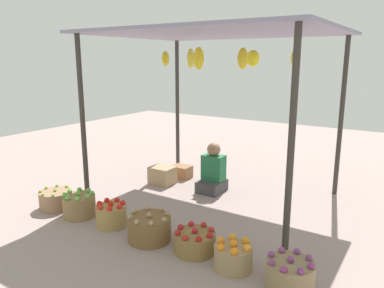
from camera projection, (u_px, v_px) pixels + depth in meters
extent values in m
plane|color=#A08C86|center=(215.00, 197.00, 5.60)|extent=(14.00, 14.00, 0.00)
cylinder|color=#38332D|center=(83.00, 122.00, 5.18)|extent=(0.07, 0.07, 2.37)
cylinder|color=#38332D|center=(291.00, 149.00, 3.61)|extent=(0.07, 0.07, 2.37)
cylinder|color=#38332D|center=(177.00, 105.00, 7.06)|extent=(0.07, 0.07, 2.37)
cylinder|color=#38332D|center=(341.00, 118.00, 5.50)|extent=(0.07, 0.07, 2.37)
cube|color=gray|center=(217.00, 33.00, 5.07)|extent=(3.26, 2.60, 0.04)
ellipsoid|color=gold|center=(165.00, 59.00, 5.93)|extent=(0.12, 0.12, 0.23)
ellipsoid|color=yellow|center=(191.00, 59.00, 5.69)|extent=(0.12, 0.12, 0.29)
ellipsoid|color=yellow|center=(199.00, 58.00, 5.08)|extent=(0.14, 0.14, 0.30)
ellipsoid|color=yellow|center=(243.00, 58.00, 5.26)|extent=(0.15, 0.15, 0.30)
ellipsoid|color=yellow|center=(253.00, 58.00, 4.69)|extent=(0.16, 0.16, 0.20)
ellipsoid|color=yellow|center=(296.00, 58.00, 4.85)|extent=(0.13, 0.13, 0.23)
cube|color=#413F42|center=(212.00, 186.00, 5.84)|extent=(0.36, 0.44, 0.18)
cube|color=#246E42|center=(214.00, 168.00, 5.81)|extent=(0.34, 0.22, 0.40)
sphere|color=#956B4F|center=(214.00, 149.00, 5.75)|extent=(0.21, 0.21, 0.21)
cylinder|color=#9B7356|center=(56.00, 200.00, 5.19)|extent=(0.44, 0.44, 0.24)
sphere|color=#92CE42|center=(55.00, 190.00, 5.16)|extent=(0.04, 0.04, 0.04)
sphere|color=#88CE3A|center=(64.00, 193.00, 5.06)|extent=(0.04, 0.04, 0.04)
sphere|color=#8BBF35|center=(70.00, 189.00, 5.20)|extent=(0.04, 0.04, 0.04)
sphere|color=#8EC53F|center=(67.00, 186.00, 5.32)|extent=(0.04, 0.04, 0.04)
sphere|color=#95C630|center=(57.00, 186.00, 5.35)|extent=(0.04, 0.04, 0.04)
sphere|color=#8AC534|center=(46.00, 188.00, 5.27)|extent=(0.04, 0.04, 0.04)
sphere|color=#95BE41|center=(40.00, 191.00, 5.12)|extent=(0.04, 0.04, 0.04)
sphere|color=#85CC42|center=(43.00, 195.00, 5.00)|extent=(0.04, 0.04, 0.04)
sphere|color=#96C838|center=(53.00, 195.00, 4.97)|extent=(0.04, 0.04, 0.04)
cylinder|color=olive|center=(79.00, 206.00, 4.91)|extent=(0.42, 0.42, 0.29)
sphere|color=#69A93D|center=(78.00, 194.00, 4.87)|extent=(0.07, 0.07, 0.07)
sphere|color=#6DAD4E|center=(87.00, 197.00, 4.78)|extent=(0.07, 0.07, 0.07)
sphere|color=#68B84F|center=(92.00, 193.00, 4.91)|extent=(0.07, 0.07, 0.07)
sphere|color=#6EB74B|center=(88.00, 190.00, 5.01)|extent=(0.07, 0.07, 0.07)
sphere|color=#61AD4A|center=(79.00, 190.00, 5.04)|extent=(0.07, 0.07, 0.07)
sphere|color=#72AB49|center=(70.00, 192.00, 4.96)|extent=(0.07, 0.07, 0.07)
sphere|color=#63BA50|center=(65.00, 195.00, 4.84)|extent=(0.07, 0.07, 0.07)
sphere|color=#68AB44|center=(68.00, 198.00, 4.73)|extent=(0.07, 0.07, 0.07)
sphere|color=#72B446|center=(77.00, 199.00, 4.71)|extent=(0.07, 0.07, 0.07)
cylinder|color=#A7884C|center=(111.00, 216.00, 4.63)|extent=(0.38, 0.38, 0.26)
sphere|color=red|center=(111.00, 204.00, 4.59)|extent=(0.07, 0.07, 0.07)
sphere|color=red|center=(120.00, 207.00, 4.52)|extent=(0.07, 0.07, 0.07)
sphere|color=red|center=(123.00, 203.00, 4.64)|extent=(0.07, 0.07, 0.07)
sphere|color=red|center=(117.00, 200.00, 4.73)|extent=(0.07, 0.07, 0.07)
sphere|color=red|center=(107.00, 200.00, 4.72)|extent=(0.07, 0.07, 0.07)
sphere|color=red|center=(99.00, 204.00, 4.61)|extent=(0.07, 0.07, 0.07)
sphere|color=red|center=(100.00, 207.00, 4.49)|extent=(0.07, 0.07, 0.07)
sphere|color=red|center=(109.00, 209.00, 4.45)|extent=(0.07, 0.07, 0.07)
cylinder|color=brown|center=(149.00, 228.00, 4.26)|extent=(0.50, 0.50, 0.28)
sphere|color=#A67E5F|center=(149.00, 215.00, 4.23)|extent=(0.06, 0.06, 0.06)
sphere|color=#958352|center=(164.00, 220.00, 4.11)|extent=(0.06, 0.06, 0.06)
sphere|color=#9F7A52|center=(168.00, 214.00, 4.27)|extent=(0.06, 0.06, 0.06)
sphere|color=#9F7F51|center=(160.00, 209.00, 4.40)|extent=(0.06, 0.06, 0.06)
sphere|color=#A87A5F|center=(147.00, 208.00, 4.43)|extent=(0.06, 0.06, 0.06)
sphere|color=#A1854E|center=(135.00, 211.00, 4.34)|extent=(0.06, 0.06, 0.06)
sphere|color=#958756|center=(130.00, 217.00, 4.18)|extent=(0.06, 0.06, 0.06)
sphere|color=#A38659|center=(137.00, 222.00, 4.05)|extent=(0.06, 0.06, 0.06)
sphere|color=#A58052|center=(151.00, 223.00, 4.02)|extent=(0.06, 0.06, 0.06)
cylinder|color=olive|center=(195.00, 242.00, 4.01)|extent=(0.45, 0.45, 0.22)
sphere|color=#B21E2C|center=(195.00, 231.00, 3.98)|extent=(0.07, 0.07, 0.07)
sphere|color=#B31B1D|center=(210.00, 236.00, 3.88)|extent=(0.07, 0.07, 0.07)
sphere|color=#AC2821|center=(211.00, 230.00, 4.02)|extent=(0.07, 0.07, 0.07)
sphere|color=#AB241C|center=(204.00, 225.00, 4.13)|extent=(0.07, 0.07, 0.07)
sphere|color=#B61D2C|center=(191.00, 224.00, 4.15)|extent=(0.07, 0.07, 0.07)
sphere|color=#A91E25|center=(181.00, 227.00, 4.07)|extent=(0.07, 0.07, 0.07)
sphere|color=red|center=(178.00, 233.00, 3.94)|extent=(0.07, 0.07, 0.07)
sphere|color=#AF281D|center=(185.00, 238.00, 3.83)|extent=(0.07, 0.07, 0.07)
sphere|color=#A91C1A|center=(199.00, 239.00, 3.80)|extent=(0.07, 0.07, 0.07)
cylinder|color=#9F855B|center=(233.00, 257.00, 3.68)|extent=(0.38, 0.38, 0.24)
sphere|color=orange|center=(234.00, 243.00, 3.65)|extent=(0.08, 0.08, 0.08)
sphere|color=orange|center=(247.00, 248.00, 3.57)|extent=(0.08, 0.08, 0.08)
sphere|color=orange|center=(246.00, 241.00, 3.71)|extent=(0.08, 0.08, 0.08)
sphere|color=orange|center=(233.00, 237.00, 3.79)|extent=(0.08, 0.08, 0.08)
sphere|color=orange|center=(220.00, 240.00, 3.72)|extent=(0.08, 0.08, 0.08)
sphere|color=orange|center=(221.00, 247.00, 3.58)|extent=(0.08, 0.08, 0.08)
sphere|color=orange|center=(234.00, 252.00, 3.51)|extent=(0.08, 0.08, 0.08)
cylinder|color=#8D7754|center=(290.00, 276.00, 3.33)|extent=(0.44, 0.44, 0.27)
sphere|color=#7B3A73|center=(291.00, 260.00, 3.30)|extent=(0.06, 0.06, 0.06)
sphere|color=#82336D|center=(311.00, 266.00, 3.20)|extent=(0.06, 0.06, 0.06)
sphere|color=#783D6E|center=(309.00, 258.00, 3.34)|extent=(0.06, 0.06, 0.06)
sphere|color=#7F3C7A|center=(297.00, 252.00, 3.45)|extent=(0.06, 0.06, 0.06)
sphere|color=#894175|center=(282.00, 250.00, 3.47)|extent=(0.06, 0.06, 0.06)
sphere|color=#793D76|center=(271.00, 255.00, 3.39)|extent=(0.06, 0.06, 0.06)
sphere|color=#7A3D69|center=(272.00, 263.00, 3.26)|extent=(0.06, 0.06, 0.06)
sphere|color=#863069|center=(284.00, 270.00, 3.15)|extent=(0.06, 0.06, 0.06)
sphere|color=#7C3677|center=(301.00, 271.00, 3.13)|extent=(0.06, 0.06, 0.06)
cube|color=tan|center=(162.00, 175.00, 6.21)|extent=(0.39, 0.31, 0.29)
cube|color=#986846|center=(181.00, 172.00, 6.53)|extent=(0.33, 0.25, 0.21)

